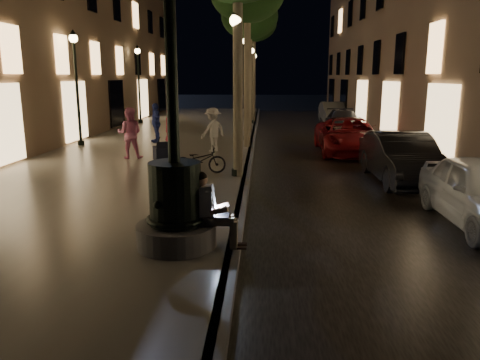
# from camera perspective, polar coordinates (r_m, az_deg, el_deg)

# --- Properties ---
(ground) EXTENTS (120.00, 120.00, 0.00)m
(ground) POSITION_cam_1_polar(r_m,az_deg,el_deg) (20.98, 1.49, 3.98)
(ground) COLOR black
(ground) RESTS_ON ground
(cobble_lane) EXTENTS (6.00, 45.00, 0.02)m
(cobble_lane) POSITION_cam_1_polar(r_m,az_deg,el_deg) (21.12, 9.67, 3.89)
(cobble_lane) COLOR black
(cobble_lane) RESTS_ON ground
(promenade) EXTENTS (8.00, 45.00, 0.20)m
(promenade) POSITION_cam_1_polar(r_m,az_deg,el_deg) (21.44, -9.29, 4.28)
(promenade) COLOR slate
(promenade) RESTS_ON ground
(curb_strip) EXTENTS (0.25, 45.00, 0.20)m
(curb_strip) POSITION_cam_1_polar(r_m,az_deg,el_deg) (20.97, 1.49, 4.25)
(curb_strip) COLOR #59595B
(curb_strip) RESTS_ON ground
(fountain_lamppost) EXTENTS (1.40, 1.40, 5.21)m
(fountain_lamppost) POSITION_cam_1_polar(r_m,az_deg,el_deg) (8.12, -7.91, -1.22)
(fountain_lamppost) COLOR #59595B
(fountain_lamppost) RESTS_ON promenade
(seated_man_laptop) EXTENTS (0.97, 0.33, 1.34)m
(seated_man_laptop) POSITION_cam_1_polar(r_m,az_deg,el_deg) (8.10, -3.58, -3.36)
(seated_man_laptop) COLOR gray
(seated_man_laptop) RESTS_ON promenade
(tree_third) EXTENTS (3.00, 3.00, 7.20)m
(tree_third) POSITION_cam_1_polar(r_m,az_deg,el_deg) (25.93, 1.17, 19.23)
(tree_third) COLOR #6B604C
(tree_third) RESTS_ON promenade
(tree_far) EXTENTS (3.00, 3.00, 7.50)m
(tree_far) POSITION_cam_1_polar(r_m,az_deg,el_deg) (31.92, 1.68, 18.50)
(tree_far) COLOR #6B604C
(tree_far) RESTS_ON promenade
(lamp_curb_a) EXTENTS (0.36, 0.36, 4.81)m
(lamp_curb_a) POSITION_cam_1_polar(r_m,az_deg,el_deg) (13.77, -0.48, 13.01)
(lamp_curb_a) COLOR black
(lamp_curb_a) RESTS_ON promenade
(lamp_curb_b) EXTENTS (0.36, 0.36, 4.81)m
(lamp_curb_b) POSITION_cam_1_polar(r_m,az_deg,el_deg) (21.76, 0.80, 12.84)
(lamp_curb_b) COLOR black
(lamp_curb_b) RESTS_ON promenade
(lamp_curb_c) EXTENTS (0.36, 0.36, 4.81)m
(lamp_curb_c) POSITION_cam_1_polar(r_m,az_deg,el_deg) (29.75, 1.39, 12.77)
(lamp_curb_c) COLOR black
(lamp_curb_c) RESTS_ON promenade
(lamp_curb_d) EXTENTS (0.36, 0.36, 4.81)m
(lamp_curb_d) POSITION_cam_1_polar(r_m,az_deg,el_deg) (37.75, 1.73, 12.72)
(lamp_curb_d) COLOR black
(lamp_curb_d) RESTS_ON promenade
(lamp_left_b) EXTENTS (0.36, 0.36, 4.81)m
(lamp_left_b) POSITION_cam_1_polar(r_m,az_deg,el_deg) (21.27, -19.37, 12.16)
(lamp_left_b) COLOR black
(lamp_left_b) RESTS_ON promenade
(lamp_left_c) EXTENTS (0.36, 0.36, 4.81)m
(lamp_left_c) POSITION_cam_1_polar(r_m,az_deg,el_deg) (30.78, -12.27, 12.49)
(lamp_left_c) COLOR black
(lamp_left_c) RESTS_ON promenade
(stroller) EXTENTS (0.67, 1.02, 1.04)m
(stroller) POSITION_cam_1_polar(r_m,az_deg,el_deg) (15.02, -9.56, 3.17)
(stroller) COLOR black
(stroller) RESTS_ON promenade
(car_second) EXTENTS (1.68, 4.56, 1.49)m
(car_second) POSITION_cam_1_polar(r_m,az_deg,el_deg) (14.72, 19.10, 2.55)
(car_second) COLOR black
(car_second) RESTS_ON ground
(car_third) EXTENTS (2.47, 5.25, 1.45)m
(car_third) POSITION_cam_1_polar(r_m,az_deg,el_deg) (19.76, 13.12, 5.25)
(car_third) COLOR maroon
(car_third) RESTS_ON ground
(car_rear) EXTENTS (2.12, 4.57, 1.29)m
(car_rear) POSITION_cam_1_polar(r_m,az_deg,el_deg) (26.83, 12.45, 6.97)
(car_rear) COLOR #2C2B30
(car_rear) RESTS_ON ground
(car_fifth) EXTENTS (1.53, 4.26, 1.40)m
(car_fifth) POSITION_cam_1_polar(r_m,az_deg,el_deg) (32.86, 11.23, 8.09)
(car_fifth) COLOR gray
(car_fifth) RESTS_ON ground
(pedestrian_red) EXTENTS (0.75, 0.76, 1.76)m
(pedestrian_red) POSITION_cam_1_polar(r_m,az_deg,el_deg) (18.07, -8.30, 5.93)
(pedestrian_red) COLOR #BD2542
(pedestrian_red) RESTS_ON promenade
(pedestrian_pink) EXTENTS (0.95, 0.77, 1.84)m
(pedestrian_pink) POSITION_cam_1_polar(r_m,az_deg,el_deg) (17.36, -13.29, 5.58)
(pedestrian_pink) COLOR pink
(pedestrian_pink) RESTS_ON promenade
(pedestrian_white) EXTENTS (1.23, 1.24, 1.72)m
(pedestrian_white) POSITION_cam_1_polar(r_m,az_deg,el_deg) (18.58, -3.32, 6.15)
(pedestrian_white) COLOR silver
(pedestrian_white) RESTS_ON promenade
(pedestrian_blue) EXTENTS (0.86, 1.11, 1.75)m
(pedestrian_blue) POSITION_cam_1_polar(r_m,az_deg,el_deg) (21.50, -10.23, 6.89)
(pedestrian_blue) COLOR navy
(pedestrian_blue) RESTS_ON promenade
(bicycle) EXTENTS (1.67, 0.90, 0.83)m
(bicycle) POSITION_cam_1_polar(r_m,az_deg,el_deg) (14.33, -4.91, 2.42)
(bicycle) COLOR black
(bicycle) RESTS_ON promenade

